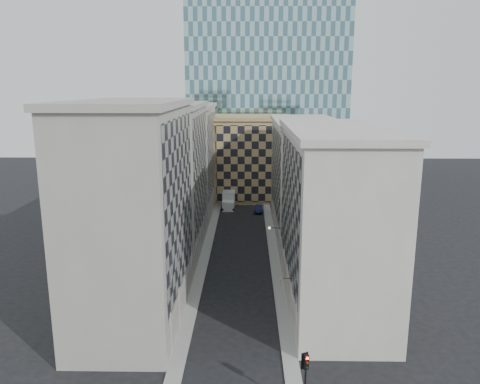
# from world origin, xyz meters

# --- Properties ---
(ground) EXTENTS (260.00, 260.00, 0.00)m
(ground) POSITION_xyz_m (0.00, 0.00, 0.00)
(ground) COLOR black
(ground) RESTS_ON ground
(sidewalk_west) EXTENTS (1.50, 100.00, 0.15)m
(sidewalk_west) POSITION_xyz_m (-5.25, 30.00, 0.07)
(sidewalk_west) COLOR #999994
(sidewalk_west) RESTS_ON ground
(sidewalk_east) EXTENTS (1.50, 100.00, 0.15)m
(sidewalk_east) POSITION_xyz_m (5.25, 30.00, 0.07)
(sidewalk_east) COLOR #999994
(sidewalk_east) RESTS_ON ground
(bldg_left_a) EXTENTS (10.80, 22.80, 23.70)m
(bldg_left_a) POSITION_xyz_m (-10.88, 11.00, 11.82)
(bldg_left_a) COLOR gray
(bldg_left_a) RESTS_ON ground
(bldg_left_b) EXTENTS (10.80, 22.80, 22.70)m
(bldg_left_b) POSITION_xyz_m (-10.88, 33.00, 11.32)
(bldg_left_b) COLOR gray
(bldg_left_b) RESTS_ON ground
(bldg_left_c) EXTENTS (10.80, 22.80, 21.70)m
(bldg_left_c) POSITION_xyz_m (-10.88, 55.00, 10.83)
(bldg_left_c) COLOR gray
(bldg_left_c) RESTS_ON ground
(bldg_right_a) EXTENTS (10.80, 26.80, 20.70)m
(bldg_right_a) POSITION_xyz_m (10.88, 15.00, 10.32)
(bldg_right_a) COLOR #B6AFA7
(bldg_right_a) RESTS_ON ground
(bldg_right_b) EXTENTS (10.80, 28.80, 19.70)m
(bldg_right_b) POSITION_xyz_m (10.89, 42.00, 9.85)
(bldg_right_b) COLOR #B6AFA7
(bldg_right_b) RESTS_ON ground
(tan_block) EXTENTS (16.80, 14.80, 18.80)m
(tan_block) POSITION_xyz_m (2.00, 67.90, 9.44)
(tan_block) COLOR tan
(tan_block) RESTS_ON ground
(church_tower) EXTENTS (7.20, 7.20, 51.50)m
(church_tower) POSITION_xyz_m (0.00, 82.00, 26.95)
(church_tower) COLOR #312B26
(church_tower) RESTS_ON ground
(flagpoles_left) EXTENTS (0.10, 6.33, 2.33)m
(flagpoles_left) POSITION_xyz_m (-5.90, 6.00, 8.00)
(flagpoles_left) COLOR gray
(flagpoles_left) RESTS_ON ground
(bracket_lamp) EXTENTS (1.98, 0.36, 0.36)m
(bracket_lamp) POSITION_xyz_m (4.38, 24.00, 6.20)
(bracket_lamp) COLOR black
(bracket_lamp) RESTS_ON ground
(traffic_light) EXTENTS (0.60, 0.60, 4.83)m
(traffic_light) POSITION_xyz_m (5.75, -4.90, 3.61)
(traffic_light) COLOR black
(traffic_light) RESTS_ON sidewalk_east
(box_truck) EXTENTS (2.58, 6.30, 3.45)m
(box_truck) POSITION_xyz_m (-2.84, 58.53, 1.50)
(box_truck) COLOR silver
(box_truck) RESTS_ON ground
(dark_car) EXTENTS (2.03, 4.49, 1.43)m
(dark_car) POSITION_xyz_m (3.50, 55.07, 0.71)
(dark_car) COLOR #10173A
(dark_car) RESTS_ON ground
(shop_sign) EXTENTS (1.19, 0.73, 0.81)m
(shop_sign) POSITION_xyz_m (4.98, 11.34, 3.83)
(shop_sign) COLOR black
(shop_sign) RESTS_ON ground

